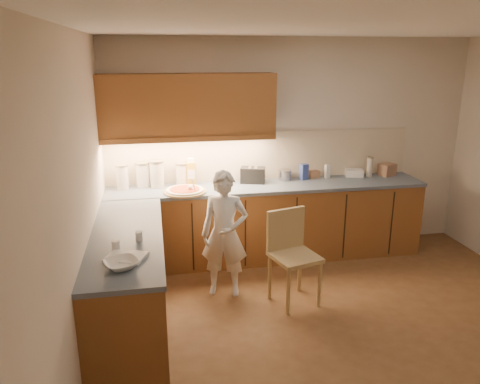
{
  "coord_description": "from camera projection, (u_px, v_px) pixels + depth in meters",
  "views": [
    {
      "loc": [
        -1.67,
        -3.47,
        2.42
      ],
      "look_at": [
        -0.8,
        1.2,
        1.0
      ],
      "focal_mm": 35.0,
      "sensor_mm": 36.0,
      "label": 1
    }
  ],
  "objects": [
    {
      "name": "room",
      "position": [
        365.0,
        149.0,
        3.77
      ],
      "size": [
        4.54,
        4.5,
        2.62
      ],
      "color": "brown",
      "rests_on": "ground"
    },
    {
      "name": "l_counter",
      "position": [
        228.0,
        238.0,
        5.13
      ],
      "size": [
        3.77,
        2.62,
        0.92
      ],
      "color": "brown",
      "rests_on": "ground"
    },
    {
      "name": "backsplash",
      "position": [
        262.0,
        156.0,
        5.71
      ],
      "size": [
        3.75,
        0.02,
        0.58
      ],
      "primitive_type": "cube",
      "color": "beige",
      "rests_on": "l_counter"
    },
    {
      "name": "upper_cabinets",
      "position": [
        188.0,
        106.0,
        5.22
      ],
      "size": [
        1.95,
        0.36,
        0.73
      ],
      "color": "brown",
      "rests_on": "ground"
    },
    {
      "name": "pizza_on_board",
      "position": [
        185.0,
        191.0,
        5.21
      ],
      "size": [
        0.48,
        0.48,
        0.19
      ],
      "rotation": [
        0.0,
        0.0,
        -0.07
      ],
      "color": "#A28551",
      "rests_on": "l_counter"
    },
    {
      "name": "child",
      "position": [
        225.0,
        234.0,
        4.73
      ],
      "size": [
        0.54,
        0.43,
        1.31
      ],
      "primitive_type": "imported",
      "rotation": [
        0.0,
        0.0,
        -0.26
      ],
      "color": "white",
      "rests_on": "ground"
    },
    {
      "name": "wooden_chair",
      "position": [
        291.0,
        250.0,
        4.63
      ],
      "size": [
        0.52,
        0.52,
        0.94
      ],
      "rotation": [
        0.0,
        0.0,
        0.27
      ],
      "color": "tan",
      "rests_on": "ground"
    },
    {
      "name": "mixing_bowl",
      "position": [
        121.0,
        264.0,
        3.39
      ],
      "size": [
        0.32,
        0.32,
        0.06
      ],
      "primitive_type": "imported",
      "rotation": [
        0.0,
        0.0,
        0.38
      ],
      "color": "white",
      "rests_on": "l_counter"
    },
    {
      "name": "canister_a",
      "position": [
        122.0,
        177.0,
        5.3
      ],
      "size": [
        0.14,
        0.14,
        0.29
      ],
      "rotation": [
        0.0,
        0.0,
        0.17
      ],
      "color": "silver",
      "rests_on": "l_counter"
    },
    {
      "name": "canister_b",
      "position": [
        143.0,
        174.0,
        5.4
      ],
      "size": [
        0.17,
        0.17,
        0.29
      ],
      "rotation": [
        0.0,
        0.0,
        0.13
      ],
      "color": "silver",
      "rests_on": "l_counter"
    },
    {
      "name": "canister_c",
      "position": [
        157.0,
        174.0,
        5.38
      ],
      "size": [
        0.17,
        0.17,
        0.32
      ],
      "rotation": [
        0.0,
        0.0,
        -0.37
      ],
      "color": "beige",
      "rests_on": "l_counter"
    },
    {
      "name": "canister_d",
      "position": [
        182.0,
        174.0,
        5.5
      ],
      "size": [
        0.16,
        0.16,
        0.26
      ],
      "rotation": [
        0.0,
        0.0,
        0.24
      ],
      "color": "silver",
      "rests_on": "l_counter"
    },
    {
      "name": "oil_jug",
      "position": [
        191.0,
        173.0,
        5.48
      ],
      "size": [
        0.11,
        0.08,
        0.32
      ],
      "rotation": [
        0.0,
        0.0,
        0.07
      ],
      "color": "gold",
      "rests_on": "l_counter"
    },
    {
      "name": "toaster",
      "position": [
        253.0,
        175.0,
        5.59
      ],
      "size": [
        0.32,
        0.24,
        0.19
      ],
      "rotation": [
        0.0,
        0.0,
        -0.29
      ],
      "color": "black",
      "rests_on": "l_counter"
    },
    {
      "name": "steel_pot",
      "position": [
        285.0,
        175.0,
        5.71
      ],
      "size": [
        0.17,
        0.17,
        0.13
      ],
      "color": "#A2A2A7",
      "rests_on": "l_counter"
    },
    {
      "name": "blue_box",
      "position": [
        304.0,
        172.0,
        5.72
      ],
      "size": [
        0.11,
        0.1,
        0.19
      ],
      "primitive_type": "cube",
      "rotation": [
        0.0,
        0.0,
        0.36
      ],
      "color": "#344B9E",
      "rests_on": "l_counter"
    },
    {
      "name": "card_box_a",
      "position": [
        314.0,
        174.0,
        5.81
      ],
      "size": [
        0.14,
        0.11,
        0.09
      ],
      "primitive_type": "cube",
      "rotation": [
        0.0,
        0.0,
        0.17
      ],
      "color": "#9E7455",
      "rests_on": "l_counter"
    },
    {
      "name": "white_bottle",
      "position": [
        327.0,
        171.0,
        5.8
      ],
      "size": [
        0.06,
        0.06,
        0.17
      ],
      "primitive_type": "cube",
      "rotation": [
        0.0,
        0.0,
        0.17
      ],
      "color": "white",
      "rests_on": "l_counter"
    },
    {
      "name": "flat_pack",
      "position": [
        354.0,
        173.0,
        5.88
      ],
      "size": [
        0.25,
        0.21,
        0.09
      ],
      "primitive_type": "cube",
      "rotation": [
        0.0,
        0.0,
        -0.29
      ],
      "color": "silver",
      "rests_on": "l_counter"
    },
    {
      "name": "tall_jar",
      "position": [
        370.0,
        167.0,
        5.86
      ],
      "size": [
        0.08,
        0.08,
        0.25
      ],
      "rotation": [
        0.0,
        0.0,
        0.44
      ],
      "color": "beige",
      "rests_on": "l_counter"
    },
    {
      "name": "card_box_b",
      "position": [
        387.0,
        170.0,
        5.92
      ],
      "size": [
        0.24,
        0.21,
        0.15
      ],
      "primitive_type": "cube",
      "rotation": [
        0.0,
        0.0,
        0.4
      ],
      "color": "#A37558",
      "rests_on": "l_counter"
    },
    {
      "name": "dough_cloth",
      "position": [
        126.0,
        257.0,
        3.55
      ],
      "size": [
        0.35,
        0.31,
        0.02
      ],
      "primitive_type": "cube",
      "rotation": [
        0.0,
        0.0,
        -0.39
      ],
      "color": "white",
      "rests_on": "l_counter"
    },
    {
      "name": "spice_jar_a",
      "position": [
        116.0,
        246.0,
        3.68
      ],
      "size": [
        0.07,
        0.07,
        0.08
      ],
      "primitive_type": "cylinder",
      "rotation": [
        0.0,
        0.0,
        0.11
      ],
      "color": "white",
      "rests_on": "l_counter"
    },
    {
      "name": "spice_jar_b",
      "position": [
        139.0,
        236.0,
        3.88
      ],
      "size": [
        0.06,
        0.06,
        0.08
      ],
      "primitive_type": "cylinder",
      "rotation": [
        0.0,
        0.0,
        -0.07
      ],
      "color": "white",
      "rests_on": "l_counter"
    }
  ]
}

